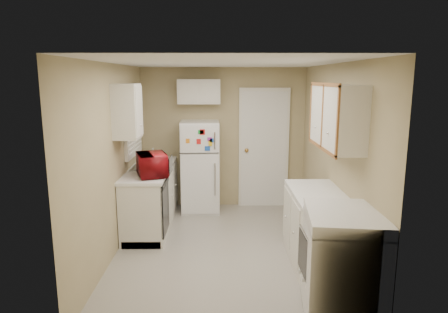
{
  "coord_description": "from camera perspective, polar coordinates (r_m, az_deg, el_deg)",
  "views": [
    {
      "loc": [
        -0.05,
        -4.93,
        2.22
      ],
      "look_at": [
        0.0,
        0.5,
        1.15
      ],
      "focal_mm": 32.0,
      "sensor_mm": 36.0,
      "label": 1
    }
  ],
  "objects": [
    {
      "name": "wall_left",
      "position": [
        5.21,
        -15.54,
        -0.55
      ],
      "size": [
        3.8,
        3.8,
        0.0
      ],
      "primitive_type": "plane",
      "color": "tan",
      "rests_on": "floor"
    },
    {
      "name": "ceiling",
      "position": [
        4.93,
        0.05,
        13.25
      ],
      "size": [
        3.8,
        3.8,
        0.0
      ],
      "primitive_type": "plane",
      "color": "white",
      "rests_on": "floor"
    },
    {
      "name": "dishwasher",
      "position": [
        5.56,
        -8.43,
        -7.11
      ],
      "size": [
        0.03,
        0.58,
        0.72
      ],
      "primitive_type": "cube",
      "color": "black",
      "rests_on": "floor"
    },
    {
      "name": "wall_back",
      "position": [
        6.9,
        -0.1,
        2.65
      ],
      "size": [
        2.8,
        2.8,
        0.0
      ],
      "primitive_type": "plane",
      "color": "tan",
      "rests_on": "floor"
    },
    {
      "name": "soap_bottle",
      "position": [
        6.62,
        -10.08,
        0.35
      ],
      "size": [
        0.1,
        0.1,
        0.2
      ],
      "primitive_type": "imported",
      "rotation": [
        0.0,
        0.0,
        -0.1
      ],
      "color": "white",
      "rests_on": "left_counter"
    },
    {
      "name": "cabinet_over_fridge",
      "position": [
        6.69,
        -3.57,
        9.24
      ],
      "size": [
        0.7,
        0.3,
        0.4
      ],
      "primitive_type": "cube",
      "color": "silver",
      "rests_on": "wall_back"
    },
    {
      "name": "microwave",
      "position": [
        5.56,
        -10.21,
        -1.17
      ],
      "size": [
        0.62,
        0.46,
        0.37
      ],
      "primitive_type": "imported",
      "rotation": [
        0.0,
        0.0,
        1.9
      ],
      "color": "maroon",
      "rests_on": "left_counter"
    },
    {
      "name": "upper_cabinet_right",
      "position": [
        4.63,
        15.84,
        5.54
      ],
      "size": [
        0.3,
        1.2,
        0.7
      ],
      "primitive_type": "cube",
      "color": "silver",
      "rests_on": "wall_right"
    },
    {
      "name": "wall_right",
      "position": [
        5.24,
        15.56,
        -0.49
      ],
      "size": [
        3.8,
        3.8,
        0.0
      ],
      "primitive_type": "plane",
      "color": "tan",
      "rests_on": "floor"
    },
    {
      "name": "refrigerator",
      "position": [
        6.7,
        -3.42,
        -1.45
      ],
      "size": [
        0.65,
        0.63,
        1.52
      ],
      "primitive_type": "cube",
      "rotation": [
        0.0,
        0.0,
        0.03
      ],
      "color": "white",
      "rests_on": "floor"
    },
    {
      "name": "floor",
      "position": [
        5.4,
        0.05,
        -13.1
      ],
      "size": [
        3.8,
        3.8,
        0.0
      ],
      "primitive_type": "plane",
      "color": "#B4AFA7",
      "rests_on": "ground"
    },
    {
      "name": "upper_cabinet_left",
      "position": [
        5.3,
        -13.69,
        6.3
      ],
      "size": [
        0.3,
        0.45,
        0.7
      ],
      "primitive_type": "cube",
      "color": "silver",
      "rests_on": "wall_left"
    },
    {
      "name": "window_blinds",
      "position": [
        6.15,
        -12.87,
        5.09
      ],
      "size": [
        0.1,
        0.98,
        1.08
      ],
      "primitive_type": "cube",
      "color": "silver",
      "rests_on": "wall_left"
    },
    {
      "name": "right_counter",
      "position": [
        4.64,
        14.17,
        -11.65
      ],
      "size": [
        0.6,
        2.0,
        0.9
      ],
      "primitive_type": "cube",
      "color": "silver",
      "rests_on": "floor"
    },
    {
      "name": "stove",
      "position": [
        4.04,
        16.56,
        -14.34
      ],
      "size": [
        0.78,
        0.92,
        1.03
      ],
      "primitive_type": "cube",
      "rotation": [
        0.0,
        0.0,
        -0.12
      ],
      "color": "white",
      "rests_on": "floor"
    },
    {
      "name": "interior_door",
      "position": [
        6.93,
        5.69,
        1.12
      ],
      "size": [
        0.86,
        0.06,
        2.08
      ],
      "primitive_type": "cube",
      "color": "white",
      "rests_on": "floor"
    },
    {
      "name": "left_counter",
      "position": [
        6.18,
        -10.34,
        -5.68
      ],
      "size": [
        0.6,
        1.8,
        0.9
      ],
      "primitive_type": "cube",
      "color": "silver",
      "rests_on": "floor"
    },
    {
      "name": "wall_front",
      "position": [
        3.19,
        0.39,
        -7.45
      ],
      "size": [
        2.8,
        2.8,
        0.0
      ],
      "primitive_type": "plane",
      "color": "tan",
      "rests_on": "floor"
    },
    {
      "name": "sink",
      "position": [
        6.22,
        -10.24,
        -1.66
      ],
      "size": [
        0.54,
        0.74,
        0.16
      ],
      "primitive_type": "cube",
      "color": "gray",
      "rests_on": "left_counter"
    }
  ]
}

